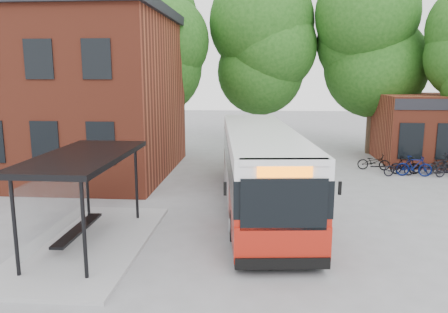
# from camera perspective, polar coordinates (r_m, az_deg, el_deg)

# --- Properties ---
(ground) EXTENTS (100.00, 100.00, 0.00)m
(ground) POSITION_cam_1_polar(r_m,az_deg,el_deg) (14.35, 1.50, -10.57)
(ground) COLOR slate
(station_building) EXTENTS (18.40, 10.40, 8.50)m
(station_building) POSITION_cam_1_polar(r_m,az_deg,el_deg) (26.24, -27.11, 7.47)
(station_building) COLOR maroon
(station_building) RESTS_ON ground
(bus_shelter) EXTENTS (3.60, 7.00, 2.90)m
(bus_shelter) POSITION_cam_1_polar(r_m,az_deg,el_deg) (13.93, -17.61, -5.46)
(bus_shelter) COLOR black
(bus_shelter) RESTS_ON ground
(bike_rail) EXTENTS (5.20, 0.10, 0.38)m
(bike_rail) POSITION_cam_1_polar(r_m,az_deg,el_deg) (25.38, 24.27, -1.64)
(bike_rail) COLOR black
(bike_rail) RESTS_ON ground
(tree_0) EXTENTS (7.92, 7.92, 11.00)m
(tree_0) POSITION_cam_1_polar(r_m,az_deg,el_deg) (30.11, -8.40, 11.17)
(tree_0) COLOR #1B4813
(tree_0) RESTS_ON ground
(tree_1) EXTENTS (7.92, 7.92, 10.40)m
(tree_1) POSITION_cam_1_polar(r_m,az_deg,el_deg) (30.36, 5.28, 10.67)
(tree_1) COLOR #1B4813
(tree_1) RESTS_ON ground
(tree_2) EXTENTS (7.92, 7.92, 11.00)m
(tree_2) POSITION_cam_1_polar(r_m,az_deg,el_deg) (30.25, 18.93, 10.71)
(tree_2) COLOR #1B4813
(tree_2) RESTS_ON ground
(city_bus) EXTENTS (3.84, 12.49, 3.12)m
(city_bus) POSITION_cam_1_polar(r_m,az_deg,el_deg) (17.11, 4.69, -1.62)
(city_bus) COLOR #A01B0F
(city_bus) RESTS_ON ground
(bicycle_0) EXTENTS (1.78, 0.83, 0.90)m
(bicycle_0) POSITION_cam_1_polar(r_m,az_deg,el_deg) (25.39, 18.96, -0.66)
(bicycle_0) COLOR black
(bicycle_0) RESTS_ON ground
(bicycle_1) EXTENTS (1.57, 0.47, 0.94)m
(bicycle_1) POSITION_cam_1_polar(r_m,az_deg,el_deg) (24.89, 22.61, -1.09)
(bicycle_1) COLOR black
(bicycle_1) RESTS_ON ground
(bicycle_2) EXTENTS (1.82, 1.02, 0.91)m
(bicycle_2) POSITION_cam_1_polar(r_m,az_deg,el_deg) (24.34, 21.91, -1.33)
(bicycle_2) COLOR black
(bicycle_2) RESTS_ON ground
(bicycle_3) EXTENTS (1.84, 0.70, 1.08)m
(bicycle_3) POSITION_cam_1_polar(r_m,az_deg,el_deg) (24.52, 23.57, -1.16)
(bicycle_3) COLOR #060F3F
(bicycle_3) RESTS_ON ground
(bicycle_4) EXTENTS (1.58, 0.63, 0.81)m
(bicycle_4) POSITION_cam_1_polar(r_m,az_deg,el_deg) (25.56, 24.97, -1.12)
(bicycle_4) COLOR black
(bicycle_4) RESTS_ON ground
(bicycle_5) EXTENTS (1.55, 0.84, 0.90)m
(bicycle_5) POSITION_cam_1_polar(r_m,az_deg,el_deg) (25.10, 27.25, -1.41)
(bicycle_5) COLOR black
(bicycle_5) RESTS_ON ground
(bicycle_6) EXTENTS (1.91, 1.30, 0.95)m
(bicycle_6) POSITION_cam_1_polar(r_m,az_deg,el_deg) (25.65, 26.30, -1.04)
(bicycle_6) COLOR black
(bicycle_6) RESTS_ON ground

